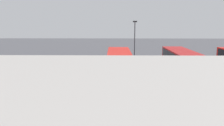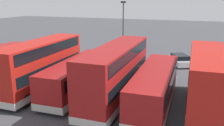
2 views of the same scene
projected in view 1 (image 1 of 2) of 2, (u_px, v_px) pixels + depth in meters
name	position (u px, v px, depth m)	size (l,w,h in m)	color
ground_plane	(128.00, 71.00, 37.76)	(140.00, 140.00, 0.00)	#47474C
bus_single_deck_second	(214.00, 79.00, 25.98)	(2.92, 10.94, 2.95)	#A51919
bus_double_decker_third	(184.00, 71.00, 25.99)	(2.75, 11.69, 4.55)	#A51919
bus_single_deck_fourth	(151.00, 78.00, 26.33)	(2.90, 10.31, 2.95)	#A51919
bus_double_decker_fifth	(119.00, 71.00, 25.84)	(2.68, 10.57, 4.55)	red
bus_single_deck_sixth	(84.00, 79.00, 25.86)	(2.79, 11.29, 2.95)	#A51919
bus_single_deck_seventh	(53.00, 77.00, 26.78)	(3.03, 12.03, 2.95)	#A51919
bus_single_deck_far_end	(20.00, 79.00, 25.73)	(2.82, 11.42, 2.95)	red
car_hatchback_silver	(185.00, 65.00, 39.04)	(3.44, 4.42, 1.43)	silver
lamp_post_tall	(135.00, 40.00, 40.61)	(0.70, 0.30, 7.90)	#38383D
waste_bin_yellow	(74.00, 63.00, 42.17)	(0.60, 0.60, 0.95)	#197F33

